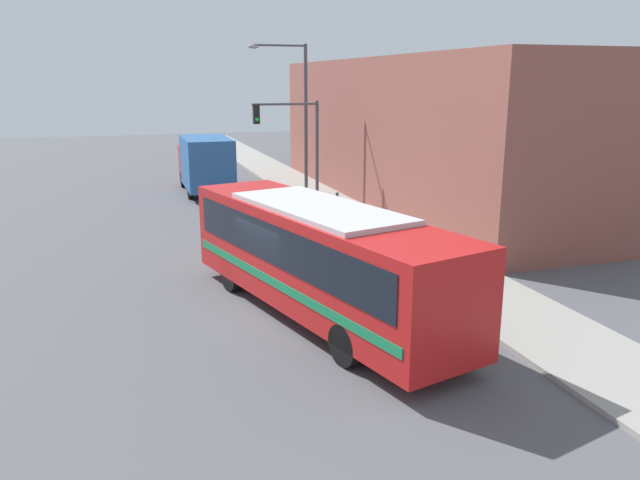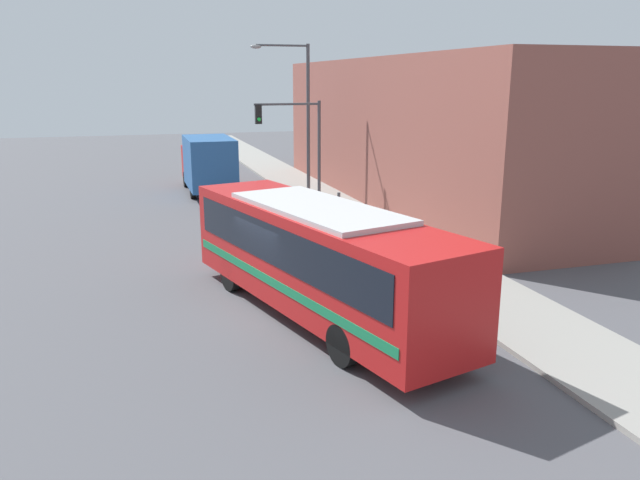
% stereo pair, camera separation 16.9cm
% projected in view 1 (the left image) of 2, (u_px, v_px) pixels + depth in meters
% --- Properties ---
extents(ground_plane, '(120.00, 120.00, 0.00)m').
position_uv_depth(ground_plane, '(281.00, 310.00, 17.44)').
color(ground_plane, '#515156').
extents(sidewalk, '(3.05, 70.00, 0.13)m').
position_uv_depth(sidewalk, '(297.00, 185.00, 37.64)').
color(sidewalk, gray).
rests_on(sidewalk, ground_plane).
extents(building_facade, '(6.00, 26.15, 7.29)m').
position_uv_depth(building_facade, '(410.00, 131.00, 32.60)').
color(building_facade, brown).
rests_on(building_facade, ground_plane).
extents(city_bus, '(5.06, 10.70, 3.09)m').
position_uv_depth(city_bus, '(318.00, 253.00, 16.53)').
color(city_bus, red).
rests_on(city_bus, ground_plane).
extents(delivery_truck, '(2.45, 6.77, 3.17)m').
position_uv_depth(delivery_truck, '(205.00, 163.00, 35.03)').
color(delivery_truck, '#265999').
rests_on(delivery_truck, ground_plane).
extents(fire_hydrant, '(0.23, 0.31, 0.78)m').
position_uv_depth(fire_hydrant, '(377.00, 235.00, 23.68)').
color(fire_hydrant, red).
rests_on(fire_hydrant, sidewalk).
extents(traffic_light_pole, '(3.28, 0.35, 5.14)m').
position_uv_depth(traffic_light_pole, '(295.00, 135.00, 30.10)').
color(traffic_light_pole, '#47474C').
rests_on(traffic_light_pole, sidewalk).
extents(parking_meter, '(0.14, 0.14, 1.24)m').
position_uv_depth(parking_meter, '(337.00, 201.00, 27.85)').
color(parking_meter, '#47474C').
rests_on(parking_meter, sidewalk).
extents(street_lamp, '(3.05, 0.28, 7.87)m').
position_uv_depth(street_lamp, '(298.00, 108.00, 32.17)').
color(street_lamp, '#47474C').
rests_on(street_lamp, sidewalk).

